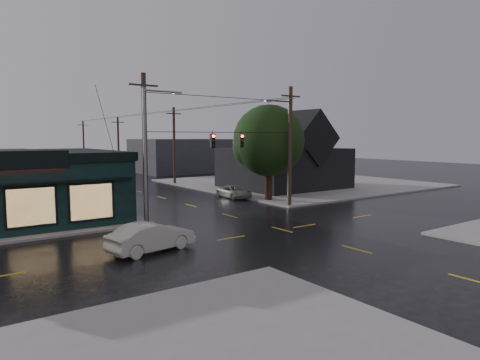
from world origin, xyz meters
TOP-DOWN VIEW (x-y plane):
  - ground_plane at (0.00, 0.00)m, footprint 160.00×160.00m
  - sidewalk_ne at (20.00, 20.00)m, footprint 28.00×28.00m
  - ne_building at (15.00, 17.00)m, footprint 12.60×11.60m
  - corner_tree at (7.11, 10.08)m, footprint 6.60×6.60m
  - utility_pole_nw at (-6.50, 6.50)m, footprint 2.00×0.32m
  - utility_pole_ne at (6.50, 6.50)m, footprint 2.00×0.32m
  - utility_pole_far_a at (6.50, 28.00)m, footprint 2.00×0.32m
  - utility_pole_far_b at (6.50, 48.00)m, footprint 2.00×0.32m
  - utility_pole_far_c at (6.50, 68.00)m, footprint 2.00×0.32m
  - span_signal_assembly at (0.10, 6.50)m, footprint 13.00×0.48m
  - streetlight_nw at (-6.80, 5.80)m, footprint 5.40×0.30m
  - streetlight_ne at (7.00, 7.20)m, footprint 5.40×0.30m
  - bg_building_east at (16.00, 45.00)m, footprint 14.00×12.00m
  - sedan_cream at (-9.02, -0.04)m, footprint 4.91×2.53m
  - suv_silver at (5.77, 13.71)m, footprint 2.22×4.40m

SIDE VIEW (x-z plane):
  - ground_plane at x=0.00m, z-range 0.00..0.00m
  - utility_pole_nw at x=-6.50m, z-range -5.08..5.08m
  - utility_pole_ne at x=6.50m, z-range -5.08..5.08m
  - utility_pole_far_a at x=6.50m, z-range -4.83..4.83m
  - utility_pole_far_b at x=6.50m, z-range -4.58..4.58m
  - utility_pole_far_c at x=6.50m, z-range -4.58..4.58m
  - streetlight_nw at x=-6.80m, z-range -4.58..4.58m
  - streetlight_ne at x=7.00m, z-range -4.58..4.58m
  - sidewalk_ne at x=20.00m, z-range 0.00..0.15m
  - suv_silver at x=5.77m, z-range 0.00..1.19m
  - sedan_cream at x=-9.02m, z-range 0.00..1.54m
  - bg_building_east at x=16.00m, z-range 0.00..5.60m
  - ne_building at x=15.00m, z-range 0.09..8.85m
  - corner_tree at x=7.11m, z-range 1.22..9.99m
  - span_signal_assembly at x=0.10m, z-range 5.08..6.31m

